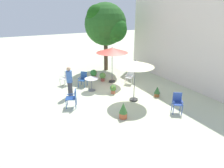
{
  "coord_description": "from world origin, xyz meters",
  "views": [
    {
      "loc": [
        8.75,
        -4.92,
        4.57
      ],
      "look_at": [
        0.0,
        -0.24,
        0.75
      ],
      "focal_mm": 31.33,
      "sensor_mm": 36.0,
      "label": 1
    }
  ],
  "objects_px": {
    "patio_umbrella_0": "(112,51)",
    "standing_person": "(70,81)",
    "patio_umbrella_1": "(135,64)",
    "patio_chair_4": "(177,101)",
    "potted_plant_1": "(103,76)",
    "patio_chair_1": "(73,97)",
    "potted_plant_2": "(123,110)",
    "patio_chair_0": "(130,75)",
    "patio_chair_3": "(83,78)",
    "shade_tree": "(106,24)",
    "potted_plant_4": "(94,74)",
    "cafe_table_0": "(92,82)",
    "potted_plant_0": "(157,91)",
    "potted_plant_3": "(113,89)",
    "patio_chair_2": "(66,77)"
  },
  "relations": [
    {
      "from": "potted_plant_0",
      "to": "potted_plant_3",
      "type": "bearing_deg",
      "value": -128.16
    },
    {
      "from": "cafe_table_0",
      "to": "potted_plant_3",
      "type": "bearing_deg",
      "value": 42.91
    },
    {
      "from": "potted_plant_4",
      "to": "patio_umbrella_1",
      "type": "bearing_deg",
      "value": 7.07
    },
    {
      "from": "patio_chair_0",
      "to": "patio_chair_4",
      "type": "height_order",
      "value": "patio_chair_0"
    },
    {
      "from": "potted_plant_1",
      "to": "patio_chair_1",
      "type": "bearing_deg",
      "value": -47.46
    },
    {
      "from": "patio_chair_3",
      "to": "potted_plant_4",
      "type": "bearing_deg",
      "value": 130.08
    },
    {
      "from": "patio_umbrella_0",
      "to": "patio_chair_2",
      "type": "bearing_deg",
      "value": -108.84
    },
    {
      "from": "patio_chair_3",
      "to": "patio_chair_1",
      "type": "bearing_deg",
      "value": -30.61
    },
    {
      "from": "patio_chair_0",
      "to": "patio_umbrella_1",
      "type": "bearing_deg",
      "value": -28.08
    },
    {
      "from": "potted_plant_1",
      "to": "potted_plant_4",
      "type": "height_order",
      "value": "potted_plant_4"
    },
    {
      "from": "shade_tree",
      "to": "patio_umbrella_1",
      "type": "distance_m",
      "value": 6.04
    },
    {
      "from": "standing_person",
      "to": "patio_umbrella_0",
      "type": "bearing_deg",
      "value": 105.69
    },
    {
      "from": "patio_chair_1",
      "to": "potted_plant_1",
      "type": "xyz_separation_m",
      "value": [
        -2.66,
        2.9,
        -0.2
      ]
    },
    {
      "from": "patio_chair_1",
      "to": "shade_tree",
      "type": "bearing_deg",
      "value": 138.5
    },
    {
      "from": "patio_umbrella_0",
      "to": "patio_chair_4",
      "type": "bearing_deg",
      "value": 8.75
    },
    {
      "from": "potted_plant_4",
      "to": "cafe_table_0",
      "type": "bearing_deg",
      "value": -26.3
    },
    {
      "from": "patio_chair_3",
      "to": "potted_plant_4",
      "type": "height_order",
      "value": "patio_chair_3"
    },
    {
      "from": "potted_plant_3",
      "to": "patio_chair_4",
      "type": "bearing_deg",
      "value": 26.06
    },
    {
      "from": "cafe_table_0",
      "to": "standing_person",
      "type": "bearing_deg",
      "value": -83.35
    },
    {
      "from": "patio_chair_3",
      "to": "potted_plant_1",
      "type": "xyz_separation_m",
      "value": [
        -0.22,
        1.46,
        -0.18
      ]
    },
    {
      "from": "standing_person",
      "to": "patio_chair_3",
      "type": "bearing_deg",
      "value": 133.5
    },
    {
      "from": "patio_umbrella_1",
      "to": "standing_person",
      "type": "xyz_separation_m",
      "value": [
        -2.14,
        -2.8,
        -1.11
      ]
    },
    {
      "from": "patio_umbrella_1",
      "to": "patio_chair_4",
      "type": "relative_size",
      "value": 2.35
    },
    {
      "from": "patio_chair_4",
      "to": "potted_plant_2",
      "type": "bearing_deg",
      "value": -105.5
    },
    {
      "from": "potted_plant_1",
      "to": "potted_plant_3",
      "type": "height_order",
      "value": "potted_plant_1"
    },
    {
      "from": "shade_tree",
      "to": "patio_chair_4",
      "type": "relative_size",
      "value": 5.35
    },
    {
      "from": "patio_umbrella_0",
      "to": "patio_chair_3",
      "type": "bearing_deg",
      "value": -97.08
    },
    {
      "from": "patio_chair_1",
      "to": "patio_chair_2",
      "type": "bearing_deg",
      "value": 170.29
    },
    {
      "from": "patio_umbrella_1",
      "to": "shade_tree",
      "type": "bearing_deg",
      "value": 167.6
    },
    {
      "from": "potted_plant_2",
      "to": "potted_plant_3",
      "type": "distance_m",
      "value": 2.76
    },
    {
      "from": "patio_chair_0",
      "to": "standing_person",
      "type": "bearing_deg",
      "value": -88.42
    },
    {
      "from": "patio_umbrella_0",
      "to": "standing_person",
      "type": "distance_m",
      "value": 3.46
    },
    {
      "from": "patio_chair_1",
      "to": "cafe_table_0",
      "type": "bearing_deg",
      "value": 132.55
    },
    {
      "from": "cafe_table_0",
      "to": "potted_plant_4",
      "type": "relative_size",
      "value": 1.22
    },
    {
      "from": "patio_chair_1",
      "to": "potted_plant_2",
      "type": "bearing_deg",
      "value": 37.94
    },
    {
      "from": "potted_plant_2",
      "to": "potted_plant_3",
      "type": "height_order",
      "value": "potted_plant_2"
    },
    {
      "from": "patio_chair_1",
      "to": "patio_chair_4",
      "type": "height_order",
      "value": "patio_chair_4"
    },
    {
      "from": "potted_plant_0",
      "to": "potted_plant_2",
      "type": "height_order",
      "value": "potted_plant_2"
    },
    {
      "from": "patio_chair_3",
      "to": "patio_umbrella_1",
      "type": "bearing_deg",
      "value": 26.6
    },
    {
      "from": "patio_chair_2",
      "to": "potted_plant_0",
      "type": "bearing_deg",
      "value": 43.19
    },
    {
      "from": "patio_chair_4",
      "to": "potted_plant_4",
      "type": "bearing_deg",
      "value": -165.53
    },
    {
      "from": "patio_umbrella_0",
      "to": "patio_chair_4",
      "type": "distance_m",
      "value": 5.3
    },
    {
      "from": "patio_umbrella_0",
      "to": "patio_chair_2",
      "type": "relative_size",
      "value": 2.8
    },
    {
      "from": "patio_umbrella_1",
      "to": "potted_plant_4",
      "type": "xyz_separation_m",
      "value": [
        -4.19,
        -0.52,
        -1.63
      ]
    },
    {
      "from": "patio_chair_3",
      "to": "potted_plant_0",
      "type": "relative_size",
      "value": 1.51
    },
    {
      "from": "potted_plant_1",
      "to": "potted_plant_2",
      "type": "distance_m",
      "value": 4.93
    },
    {
      "from": "patio_chair_3",
      "to": "potted_plant_2",
      "type": "distance_m",
      "value": 4.55
    },
    {
      "from": "potted_plant_1",
      "to": "standing_person",
      "type": "relative_size",
      "value": 0.36
    },
    {
      "from": "patio_chair_1",
      "to": "potted_plant_3",
      "type": "relative_size",
      "value": 1.7
    },
    {
      "from": "potted_plant_1",
      "to": "potted_plant_2",
      "type": "relative_size",
      "value": 0.8
    }
  ]
}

